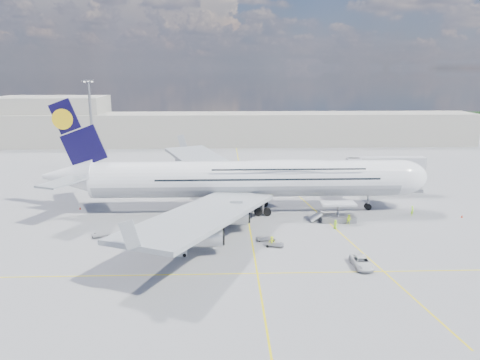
{
  "coord_description": "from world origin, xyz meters",
  "views": [
    {
      "loc": [
        -4.64,
        -81.45,
        28.43
      ],
      "look_at": [
        -1.47,
        8.0,
        7.0
      ],
      "focal_mm": 35.0,
      "sensor_mm": 36.0,
      "label": 1
    }
  ],
  "objects_px": {
    "dolly_nose_far": "(266,239)",
    "cone_wing_left_inner": "(198,184)",
    "dolly_row_b": "(174,232)",
    "dolly_row_c": "(146,239)",
    "catering_truck_outer": "(189,166)",
    "cone_wing_left_outer": "(214,180)",
    "cone_tail": "(80,208)",
    "cone_wing_right_outer": "(181,245)",
    "baggage_tug": "(179,252)",
    "catering_truck_inner": "(219,190)",
    "light_mast": "(92,127)",
    "cone_nose": "(462,216)",
    "crew_tug": "(272,241)",
    "crew_van": "(335,224)",
    "dolly_row_a": "(140,231)",
    "airliner": "(248,178)",
    "cargo_loader": "(337,215)",
    "jet_bridge": "(376,166)",
    "cone_wing_right_inner": "(182,248)",
    "crew_loader": "(349,220)",
    "service_van": "(362,262)",
    "dolly_back": "(101,235)",
    "dolly_nose_near": "(274,244)",
    "crew_nose": "(412,211)",
    "crew_wing": "(165,220)"
  },
  "relations": [
    {
      "from": "light_mast",
      "to": "cone_wing_right_outer",
      "type": "xyz_separation_m",
      "value": [
        28.32,
        -54.39,
        -12.97
      ]
    },
    {
      "from": "catering_truck_outer",
      "to": "crew_wing",
      "type": "distance_m",
      "value": 43.82
    },
    {
      "from": "service_van",
      "to": "cone_wing_right_inner",
      "type": "height_order",
      "value": "service_van"
    },
    {
      "from": "dolly_row_a",
      "to": "cone_wing_left_inner",
      "type": "bearing_deg",
      "value": 71.18
    },
    {
      "from": "crew_tug",
      "to": "cone_wing_left_outer",
      "type": "relative_size",
      "value": 3.12
    },
    {
      "from": "dolly_nose_near",
      "to": "baggage_tug",
      "type": "xyz_separation_m",
      "value": [
        -15.25,
        -3.49,
        0.35
      ]
    },
    {
      "from": "airliner",
      "to": "cargo_loader",
      "type": "relative_size",
      "value": 9.28
    },
    {
      "from": "dolly_row_b",
      "to": "dolly_row_c",
      "type": "height_order",
      "value": "dolly_row_c"
    },
    {
      "from": "light_mast",
      "to": "dolly_row_a",
      "type": "xyz_separation_m",
      "value": [
        20.85,
        -49.42,
        -12.25
      ]
    },
    {
      "from": "light_mast",
      "to": "catering_truck_outer",
      "type": "xyz_separation_m",
      "value": [
        25.71,
        0.9,
        -11.11
      ]
    },
    {
      "from": "airliner",
      "to": "catering_truck_outer",
      "type": "bearing_deg",
      "value": 112.07
    },
    {
      "from": "dolly_row_b",
      "to": "dolly_nose_far",
      "type": "relative_size",
      "value": 0.92
    },
    {
      "from": "jet_bridge",
      "to": "crew_nose",
      "type": "relative_size",
      "value": 9.43
    },
    {
      "from": "cone_wing_left_outer",
      "to": "cone_tail",
      "type": "relative_size",
      "value": 0.97
    },
    {
      "from": "dolly_back",
      "to": "crew_tug",
      "type": "distance_m",
      "value": 29.59
    },
    {
      "from": "cone_wing_left_outer",
      "to": "crew_nose",
      "type": "bearing_deg",
      "value": -37.7
    },
    {
      "from": "crew_tug",
      "to": "jet_bridge",
      "type": "bearing_deg",
      "value": 45.03
    },
    {
      "from": "jet_bridge",
      "to": "crew_nose",
      "type": "bearing_deg",
      "value": -79.53
    },
    {
      "from": "dolly_back",
      "to": "cone_wing_right_inner",
      "type": "bearing_deg",
      "value": -48.86
    },
    {
      "from": "crew_van",
      "to": "cone_tail",
      "type": "xyz_separation_m",
      "value": [
        -49.96,
        14.0,
        -0.61
      ]
    },
    {
      "from": "catering_truck_outer",
      "to": "light_mast",
      "type": "bearing_deg",
      "value": -165.94
    },
    {
      "from": "airliner",
      "to": "cone_wing_left_outer",
      "type": "relative_size",
      "value": 148.6
    },
    {
      "from": "dolly_nose_near",
      "to": "cone_wing_right_inner",
      "type": "relative_size",
      "value": 5.19
    },
    {
      "from": "dolly_nose_far",
      "to": "cone_wing_left_inner",
      "type": "relative_size",
      "value": 5.22
    },
    {
      "from": "cargo_loader",
      "to": "baggage_tug",
      "type": "bearing_deg",
      "value": -150.67
    },
    {
      "from": "baggage_tug",
      "to": "cone_wing_left_inner",
      "type": "xyz_separation_m",
      "value": [
        0.5,
        44.87,
        -0.39
      ]
    },
    {
      "from": "catering_truck_inner",
      "to": "cone_nose",
      "type": "height_order",
      "value": "catering_truck_inner"
    },
    {
      "from": "catering_truck_inner",
      "to": "crew_loader",
      "type": "bearing_deg",
      "value": -65.37
    },
    {
      "from": "cone_nose",
      "to": "cone_tail",
      "type": "relative_size",
      "value": 0.96
    },
    {
      "from": "airliner",
      "to": "jet_bridge",
      "type": "height_order",
      "value": "airliner"
    },
    {
      "from": "crew_loader",
      "to": "cone_tail",
      "type": "xyz_separation_m",
      "value": [
        -53.09,
        11.59,
        -0.7
      ]
    },
    {
      "from": "service_van",
      "to": "crew_van",
      "type": "relative_size",
      "value": 3.1
    },
    {
      "from": "cone_wing_left_outer",
      "to": "cone_wing_right_outer",
      "type": "distance_m",
      "value": 46.19
    },
    {
      "from": "catering_truck_inner",
      "to": "light_mast",
      "type": "bearing_deg",
      "value": 116.97
    },
    {
      "from": "cargo_loader",
      "to": "cone_wing_right_inner",
      "type": "distance_m",
      "value": 31.32
    },
    {
      "from": "cone_tail",
      "to": "crew_tug",
      "type": "bearing_deg",
      "value": -30.17
    },
    {
      "from": "cone_nose",
      "to": "cone_wing_right_inner",
      "type": "xyz_separation_m",
      "value": [
        -53.3,
        -14.68,
        0.05
      ]
    },
    {
      "from": "light_mast",
      "to": "cone_tail",
      "type": "xyz_separation_m",
      "value": [
        5.55,
        -32.68,
        -12.94
      ]
    },
    {
      "from": "cargo_loader",
      "to": "crew_tug",
      "type": "xyz_separation_m",
      "value": [
        -13.67,
        -12.43,
        -0.42
      ]
    },
    {
      "from": "dolly_nose_far",
      "to": "cone_wing_right_outer",
      "type": "distance_m",
      "value": 14.29
    },
    {
      "from": "crew_wing",
      "to": "cone_wing_right_outer",
      "type": "xyz_separation_m",
      "value": [
        4.09,
        -11.52,
        -0.55
      ]
    },
    {
      "from": "jet_bridge",
      "to": "cone_wing_right_inner",
      "type": "distance_m",
      "value": 52.32
    },
    {
      "from": "cone_nose",
      "to": "cone_wing_left_outer",
      "type": "xyz_separation_m",
      "value": [
        -49.1,
        32.47,
        0.0
      ]
    },
    {
      "from": "crew_van",
      "to": "cone_wing_right_outer",
      "type": "distance_m",
      "value": 28.27
    },
    {
      "from": "airliner",
      "to": "baggage_tug",
      "type": "distance_m",
      "value": 26.78
    },
    {
      "from": "cone_wing_right_outer",
      "to": "baggage_tug",
      "type": "bearing_deg",
      "value": -90.59
    },
    {
      "from": "catering_truck_outer",
      "to": "cone_wing_left_inner",
      "type": "height_order",
      "value": "catering_truck_outer"
    },
    {
      "from": "baggage_tug",
      "to": "dolly_row_a",
      "type": "bearing_deg",
      "value": 128.04
    },
    {
      "from": "airliner",
      "to": "dolly_row_a",
      "type": "distance_m",
      "value": 24.89
    },
    {
      "from": "dolly_nose_far",
      "to": "catering_truck_outer",
      "type": "distance_m",
      "value": 55.48
    }
  ]
}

